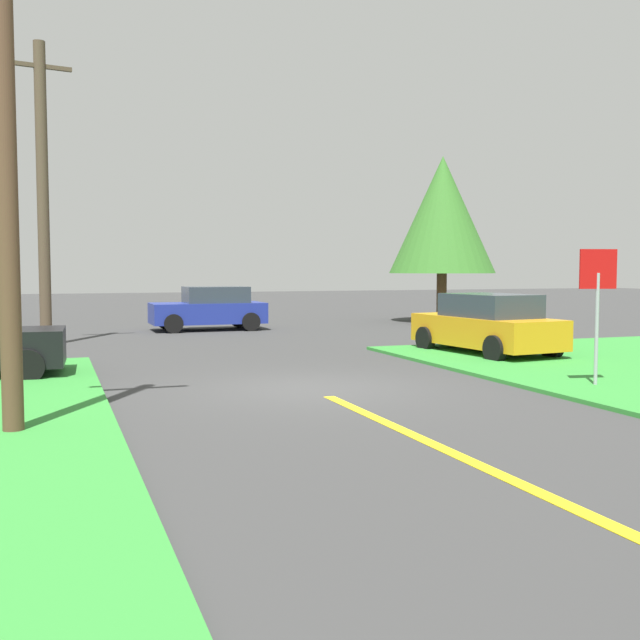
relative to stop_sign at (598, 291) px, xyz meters
The scene contains 8 objects.
ground_plane 5.72m from the stop_sign, 159.91° to the left, with size 120.00×120.00×0.00m, color #373737.
lane_stripe_center 8.18m from the stop_sign, 129.59° to the right, with size 0.20×14.00×0.01m, color yellow.
stop_sign is the anchor object (origin of this frame).
car_approaching_junction 16.63m from the stop_sign, 104.42° to the left, with size 4.15×2.10×1.62m.
car_on_crossroad 5.71m from the stop_sign, 78.74° to the left, with size 2.39×4.54×1.62m.
utility_pole_near 10.59m from the stop_sign, behind, with size 1.80×0.28×8.96m.
utility_pole_mid 15.82m from the stop_sign, 129.13° to the left, with size 1.80×0.41×8.85m.
pine_tree_center 18.42m from the stop_sign, 70.09° to the left, with size 4.54×4.54×7.09m.
Camera 1 is at (-4.61, -13.32, 2.27)m, focal length 42.00 mm.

